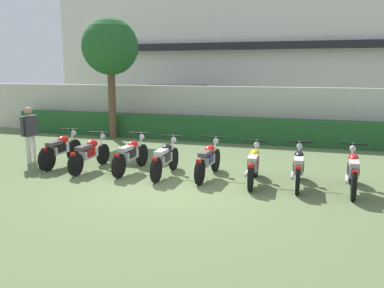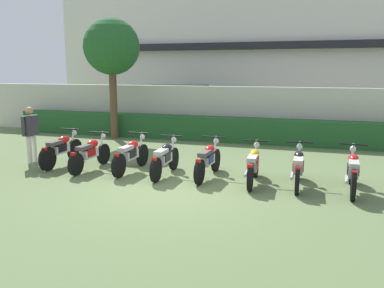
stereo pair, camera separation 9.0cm
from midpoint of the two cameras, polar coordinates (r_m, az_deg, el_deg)
The scene contains 15 objects.
ground at distance 9.08m, azimuth -2.44°, elevation -6.35°, with size 60.00×60.00×0.00m, color #607547.
building at distance 24.61m, azimuth 11.01°, elevation 12.59°, with size 23.60×6.50×7.21m.
compound_wall at distance 15.53m, azimuth 6.50°, elevation 4.37°, with size 22.42×0.30×1.98m, color beige.
hedge_row at distance 14.91m, azimuth 5.93°, elevation 2.01°, with size 17.94×0.70×0.89m, color #235628.
parked_car at distance 19.43m, azimuth -1.45°, elevation 5.49°, with size 4.67×2.47×1.89m.
tree_near_inspector at distance 15.73m, azimuth -11.07°, elevation 13.13°, with size 2.09×2.09×4.50m.
motorcycle_in_row_0 at distance 11.68m, azimuth -17.68°, elevation -0.72°, with size 0.60×1.88×0.98m.
motorcycle_in_row_1 at distance 11.03m, azimuth -13.92°, elevation -1.27°, with size 0.60×1.91×0.95m.
motorcycle_in_row_2 at distance 10.62m, azimuth -8.34°, elevation -1.48°, with size 0.60×1.95×0.96m.
motorcycle_in_row_3 at distance 10.11m, azimuth -3.56°, elevation -2.00°, with size 0.60×1.87×0.95m.
motorcycle_in_row_4 at distance 9.93m, azimuth 2.51°, elevation -2.24°, with size 0.60×1.92×0.95m.
motorcycle_in_row_5 at distance 9.51m, azimuth 8.88°, elevation -2.92°, with size 0.60×1.81×0.95m.
motorcycle_in_row_6 at distance 9.47m, azimuth 14.96°, elevation -3.18°, with size 0.60×1.84×0.96m.
motorcycle_in_row_7 at distance 9.46m, azimuth 21.91°, elevation -3.55°, with size 0.60×1.96×0.98m.
inspector_person at distance 12.25m, azimuth -21.55°, elevation 1.81°, with size 0.22×0.65×1.60m.
Camera 2 is at (3.06, -8.14, 2.63)m, focal length 37.94 mm.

